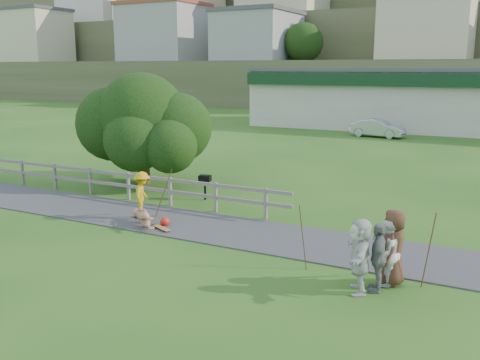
{
  "coord_description": "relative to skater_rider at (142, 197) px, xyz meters",
  "views": [
    {
      "loc": [
        9.49,
        -12.96,
        5.17
      ],
      "look_at": [
        1.67,
        2.0,
        1.6
      ],
      "focal_mm": 40.0,
      "sensor_mm": 36.0,
      "label": 1
    }
  ],
  "objects": [
    {
      "name": "ground",
      "position": [
        1.74,
        -1.28,
        -0.79
      ],
      "size": [
        260.0,
        260.0,
        0.0
      ],
      "primitive_type": "plane",
      "color": "#265117",
      "rests_on": "ground"
    },
    {
      "name": "path",
      "position": [
        1.74,
        0.22,
        -0.77
      ],
      "size": [
        34.0,
        3.0,
        0.04
      ],
      "primitive_type": "cube",
      "color": "#3A3B3D",
      "rests_on": "ground"
    },
    {
      "name": "fence",
      "position": [
        -2.88,
        2.02,
        -0.07
      ],
      "size": [
        15.05,
        0.1,
        1.1
      ],
      "color": "slate",
      "rests_on": "ground"
    },
    {
      "name": "strip_mall",
      "position": [
        5.74,
        33.66,
        1.79
      ],
      "size": [
        32.5,
        10.75,
        5.1
      ],
      "color": "beige",
      "rests_on": "ground"
    },
    {
      "name": "hillside",
      "position": [
        1.74,
        90.02,
        13.62
      ],
      "size": [
        220.0,
        67.0,
        47.5
      ],
      "color": "#464F2E",
      "rests_on": "ground"
    },
    {
      "name": "skater_rider",
      "position": [
        0.0,
        0.0,
        0.0
      ],
      "size": [
        0.98,
        1.18,
        1.58
      ],
      "primitive_type": "imported",
      "rotation": [
        0.0,
        0.0,
        2.04
      ],
      "color": "gold",
      "rests_on": "ground"
    },
    {
      "name": "skater_fallen",
      "position": [
        0.55,
        -0.67,
        -0.48
      ],
      "size": [
        1.35,
        1.59,
        0.62
      ],
      "primitive_type": "imported",
      "rotation": [
        0.0,
        0.0,
        0.92
      ],
      "color": "#AD795F",
      "rests_on": "ground"
    },
    {
      "name": "spectator_a",
      "position": [
        8.72,
        -1.85,
        0.03
      ],
      "size": [
        0.88,
        0.97,
        1.64
      ],
      "primitive_type": "imported",
      "rotation": [
        0.0,
        0.0,
        4.32
      ],
      "color": "white",
      "rests_on": "ground"
    },
    {
      "name": "spectator_b",
      "position": [
        8.62,
        -2.3,
        0.03
      ],
      "size": [
        0.6,
        1.03,
        1.65
      ],
      "primitive_type": "imported",
      "rotation": [
        0.0,
        0.0,
        4.92
      ],
      "color": "gray",
      "rests_on": "ground"
    },
    {
      "name": "spectator_c",
      "position": [
        8.85,
        -1.72,
        0.14
      ],
      "size": [
        0.68,
        0.96,
        1.87
      ],
      "primitive_type": "imported",
      "rotation": [
        0.0,
        0.0,
        4.81
      ],
      "color": "#4F2E1F",
      "rests_on": "ground"
    },
    {
      "name": "spectator_d",
      "position": [
        8.26,
        -2.55,
        0.1
      ],
      "size": [
        1.01,
        1.74,
        1.79
      ],
      "primitive_type": "imported",
      "rotation": [
        0.0,
        0.0,
        5.03
      ],
      "color": "silver",
      "rests_on": "ground"
    },
    {
      "name": "car_silver",
      "position": [
        1.84,
        26.06,
        -0.12
      ],
      "size": [
        4.19,
        1.87,
        1.33
      ],
      "primitive_type": "imported",
      "rotation": [
        0.0,
        0.0,
        1.46
      ],
      "color": "silver",
      "rests_on": "ground"
    },
    {
      "name": "tree",
      "position": [
        -3.58,
        4.72,
        1.03
      ],
      "size": [
        6.35,
        6.35,
        3.65
      ],
      "primitive_type": null,
      "color": "black",
      "rests_on": "ground"
    },
    {
      "name": "bbq",
      "position": [
        0.42,
        3.44,
        -0.3
      ],
      "size": [
        0.52,
        0.44,
        0.98
      ],
      "primitive_type": null,
      "rotation": [
        0.0,
        0.0,
        0.23
      ],
      "color": "black",
      "rests_on": "ground"
    },
    {
      "name": "longboard_rider",
      "position": [
        0.0,
        0.0,
        -0.74
      ],
      "size": [
        0.83,
        0.25,
        0.09
      ],
      "primitive_type": null,
      "rotation": [
        0.0,
        0.0,
        -0.06
      ],
      "color": "olive",
      "rests_on": "ground"
    },
    {
      "name": "longboard_fallen",
      "position": [
        1.35,
        -0.77,
        -0.74
      ],
      "size": [
        0.83,
        0.51,
        0.09
      ],
      "primitive_type": null,
      "rotation": [
        0.0,
        0.0,
        -0.41
      ],
      "color": "olive",
      "rests_on": "ground"
    },
    {
      "name": "helmet",
      "position": [
        1.15,
        -0.32,
        -0.63
      ],
      "size": [
        0.32,
        0.32,
        0.32
      ],
      "primitive_type": "sphere",
      "color": "red",
      "rests_on": "ground"
    },
    {
      "name": "pole_rider",
      "position": [
        0.6,
        0.4,
        0.18
      ],
      "size": [
        0.03,
        0.03,
        1.94
      ],
      "primitive_type": "cylinder",
      "color": "#523620",
      "rests_on": "ground"
    },
    {
      "name": "pole_spec_left",
      "position": [
        6.55,
        -1.77,
        0.07
      ],
      "size": [
        0.03,
        0.03,
        1.71
      ],
      "primitive_type": "cylinder",
      "color": "#523620",
      "rests_on": "ground"
    },
    {
      "name": "pole_spec_right",
      "position": [
        9.63,
        -1.58,
        0.15
      ],
      "size": [
        0.03,
        0.03,
        1.89
      ],
      "primitive_type": "cylinder",
      "color": "#523620",
      "rests_on": "ground"
    }
  ]
}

